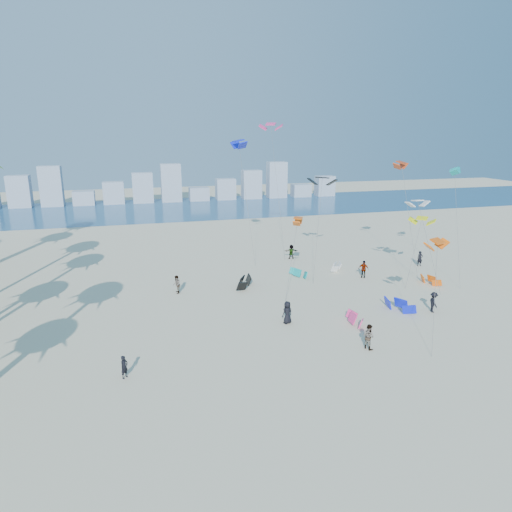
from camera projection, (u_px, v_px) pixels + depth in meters
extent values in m
plane|color=beige|center=(279.00, 406.00, 26.23)|extent=(220.00, 220.00, 0.00)
plane|color=navy|center=(170.00, 209.00, 93.21)|extent=(220.00, 220.00, 0.00)
imported|color=black|center=(124.00, 367.00, 28.99)|extent=(0.65, 0.66, 1.53)
imported|color=gray|center=(368.00, 336.00, 32.92)|extent=(0.99, 1.10, 1.87)
imported|color=black|center=(287.00, 313.00, 37.24)|extent=(1.08, 0.89, 1.90)
imported|color=gray|center=(363.00, 269.00, 48.99)|extent=(1.17, 1.03, 1.90)
imported|color=black|center=(434.00, 302.00, 39.60)|extent=(0.93, 1.30, 1.82)
imported|color=gray|center=(291.00, 252.00, 56.33)|extent=(1.74, 0.86, 1.79)
imported|color=black|center=(420.00, 259.00, 53.27)|extent=(0.71, 0.53, 1.78)
imported|color=gray|center=(177.00, 285.00, 44.21)|extent=(0.69, 0.88, 1.79)
cylinder|color=#595959|center=(291.00, 262.00, 42.28)|extent=(2.93, 4.80, 7.19)
cylinder|color=#595959|center=(318.00, 230.00, 48.17)|extent=(2.55, 4.45, 10.44)
cylinder|color=#595959|center=(429.00, 247.00, 44.01)|extent=(1.75, 2.64, 8.85)
cylinder|color=#595959|center=(247.00, 204.00, 52.51)|extent=(1.36, 2.53, 14.25)
cylinder|color=#595959|center=(409.00, 220.00, 49.14)|extent=(0.56, 5.81, 11.98)
cylinder|color=#595959|center=(414.00, 253.00, 46.22)|extent=(2.74, 2.20, 6.67)
cylinder|color=#595959|center=(278.00, 192.00, 55.58)|extent=(0.83, 3.88, 16.13)
cylinder|color=#595959|center=(457.00, 227.00, 46.59)|extent=(1.41, 4.62, 11.56)
cylinder|color=#595959|center=(435.00, 297.00, 32.93)|extent=(2.28, 3.63, 7.37)
cube|color=#9EADBF|center=(19.00, 191.00, 94.09)|extent=(4.40, 3.00, 6.60)
cube|color=#9EADBF|center=(51.00, 186.00, 95.43)|extent=(4.40, 3.00, 8.40)
cube|color=#9EADBF|center=(84.00, 198.00, 97.73)|extent=(4.40, 3.00, 3.00)
cube|color=#9EADBF|center=(114.00, 193.00, 99.07)|extent=(4.40, 3.00, 4.80)
cube|color=#9EADBF|center=(143.00, 188.00, 100.42)|extent=(4.40, 3.00, 6.60)
cube|color=#9EADBF|center=(171.00, 183.00, 101.76)|extent=(4.40, 3.00, 8.40)
cube|color=#9EADBF|center=(199.00, 194.00, 104.05)|extent=(4.40, 3.00, 3.00)
cube|color=#9EADBF|center=(226.00, 189.00, 105.40)|extent=(4.40, 3.00, 4.80)
cube|color=#9EADBF|center=(251.00, 184.00, 106.75)|extent=(4.40, 3.00, 6.60)
cube|color=#9EADBF|center=(277.00, 180.00, 108.09)|extent=(4.40, 3.00, 8.40)
cube|color=#9EADBF|center=(301.00, 190.00, 110.38)|extent=(4.40, 3.00, 3.00)
cube|color=#9EADBF|center=(325.00, 186.00, 111.73)|extent=(4.40, 3.00, 4.80)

